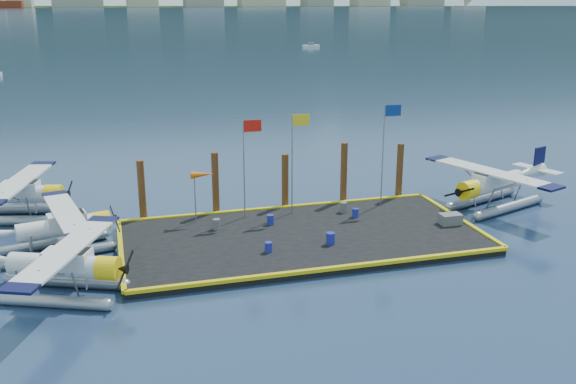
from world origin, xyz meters
The scene contains 23 objects.
ground centered at (0.00, 0.00, 0.00)m, with size 4000.00×4000.00×0.00m, color #19274C.
dock centered at (0.00, 0.00, 0.20)m, with size 20.00×10.00×0.40m, color black.
dock_bumpers centered at (0.00, 0.00, 0.49)m, with size 20.25×10.25×0.18m, color gold, non-canonical shape.
seaplane_a centered at (-12.71, -3.85, 1.41)m, with size 8.43×8.88×3.24m.
seaplane_b centered at (-13.02, 1.85, 1.32)m, with size 7.91×8.59×3.04m.
seaplane_c centered at (-16.05, 8.33, 1.48)m, with size 8.84×9.57×3.39m.
seaplane_d centered at (13.69, 2.29, 1.51)m, with size 9.09×9.66×3.48m.
drum_0 centered at (-4.54, 2.15, 0.71)m, with size 0.44×0.44×0.62m, color #56565B.
drum_1 centered at (1.06, -1.88, 0.73)m, with size 0.47×0.47×0.66m, color navy.
drum_2 centered at (4.02, 1.99, 0.68)m, with size 0.39×0.39×0.55m, color navy.
drum_3 centered at (-2.47, -2.06, 0.68)m, with size 0.39×0.39×0.55m, color navy.
drum_4 centered at (3.65, 3.07, 0.72)m, with size 0.46×0.46×0.64m, color #56565B.
drum_5 centered at (-1.31, 2.12, 0.69)m, with size 0.41×0.41×0.58m, color navy.
crate centered at (9.00, -0.71, 0.71)m, with size 1.25×0.83×0.63m, color #56565B.
flagpole_red centered at (-2.29, 3.80, 4.40)m, with size 1.14×0.08×6.00m.
flagpole_yellow centered at (0.70, 3.80, 4.51)m, with size 1.14×0.08×6.20m.
flagpole_blue centered at (6.70, 3.80, 4.69)m, with size 1.14×0.08×6.50m.
windsock centered at (-5.03, 3.80, 3.23)m, with size 1.40×0.44×3.12m.
piling_0 centered at (-8.50, 5.40, 2.00)m, with size 0.44×0.44×4.00m, color #401F12.
piling_1 centered at (-4.00, 5.40, 2.10)m, with size 0.44×0.44×4.20m, color #401F12.
piling_2 centered at (0.50, 5.40, 1.90)m, with size 0.44×0.44×3.80m, color #401F12.
piling_3 centered at (4.50, 5.40, 2.15)m, with size 0.44×0.44×4.30m, color #401F12.
piling_4 centered at (8.50, 5.40, 2.00)m, with size 0.44×0.44×4.00m, color #401F12.
Camera 1 is at (-9.98, -32.71, 13.34)m, focal length 40.00 mm.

